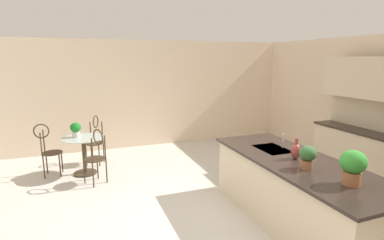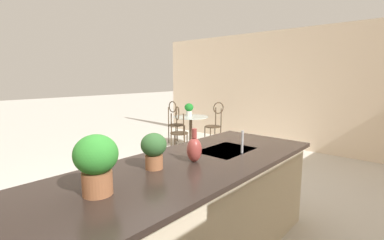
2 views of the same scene
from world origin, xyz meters
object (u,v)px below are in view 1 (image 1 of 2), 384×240
Objects in this scene: chair_by_island at (95,137)px; potted_plant_on_table at (76,129)px; potted_plant_counter_far at (353,165)px; chair_toward_desk at (96,154)px; bistro_table at (84,152)px; vase_on_counter at (296,151)px; chair_near_window at (48,147)px; potted_plant_counter_near at (308,156)px.

potted_plant_on_table is (0.52, -0.37, 0.33)m from chair_by_island.
potted_plant_counter_far is (3.89, 2.75, 0.23)m from potted_plant_on_table.
chair_by_island is 1.20m from chair_toward_desk.
chair_toward_desk is 2.75× the size of potted_plant_counter_far.
bistro_table is 2.78× the size of vase_on_counter.
vase_on_counter is (-0.90, 0.01, -0.11)m from potted_plant_counter_far.
potted_plant_counter_near reaches higher than chair_near_window.
potted_plant_on_table is at bearing -154.79° from chair_toward_desk.
potted_plant_counter_near is at bearing -18.59° from vase_on_counter.
chair_toward_desk reaches higher than potted_plant_on_table.
chair_toward_desk is 4.07m from potted_plant_counter_far.
chair_by_island is at bearing -145.71° from vase_on_counter.
potted_plant_counter_near reaches higher than potted_plant_on_table.
chair_by_island reaches higher than potted_plant_on_table.
potted_plant_counter_near is 1.00× the size of vase_on_counter.
chair_by_island is (-0.47, 0.88, 0.00)m from chair_near_window.
chair_toward_desk is at bearing -133.38° from vase_on_counter.
chair_toward_desk is 3.60× the size of potted_plant_on_table.
potted_plant_counter_near reaches higher than chair_toward_desk.
bistro_table is 3.98m from vase_on_counter.
bistro_table is 0.77× the size of chair_toward_desk.
potted_plant_counter_near is at bearing 38.40° from potted_plant_on_table.
chair_by_island is 3.60× the size of potted_plant_on_table.
chair_by_island is at bearing 177.65° from chair_toward_desk.
vase_on_counter is (2.99, 2.77, 0.12)m from potted_plant_on_table.
potted_plant_on_table is at bearing -137.24° from vase_on_counter.
potted_plant_counter_far is (3.21, 2.43, 0.56)m from chair_toward_desk.
potted_plant_counter_near is (3.39, 3.16, 0.51)m from chair_near_window.
vase_on_counter is at bearing 161.41° from potted_plant_counter_near.
chair_toward_desk is at bearing 48.79° from chair_near_window.
potted_plant_counter_far is at bearing 28.39° from chair_by_island.
potted_plant_counter_near is at bearing 41.18° from chair_toward_desk.
potted_plant_counter_far is (3.82, 2.64, 0.69)m from bistro_table.
chair_near_window is at bearing -137.00° from potted_plant_counter_near.
potted_plant_counter_far is at bearing -0.70° from vase_on_counter.
bistro_table is at bearing 78.91° from chair_near_window.
chair_near_window is 1.11m from chair_toward_desk.
potted_plant_counter_far is (4.41, 2.39, 0.56)m from chair_by_island.
chair_near_window is at bearing -95.74° from potted_plant_on_table.
vase_on_counter is at bearing 179.30° from potted_plant_counter_far.
potted_plant_counter_far is (3.94, 3.27, 0.56)m from chair_near_window.
chair_near_window is 3.62× the size of vase_on_counter.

